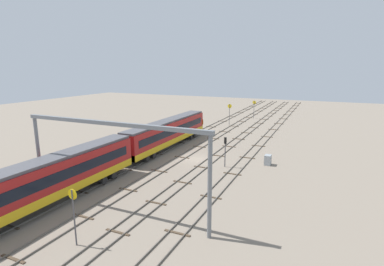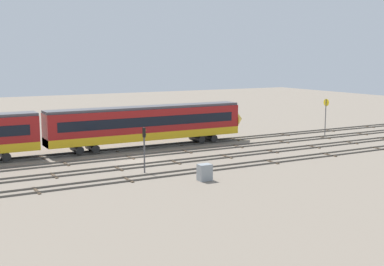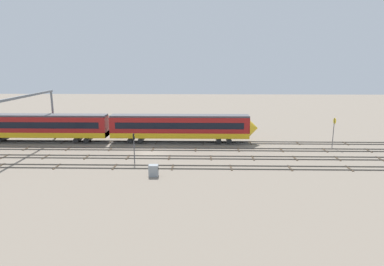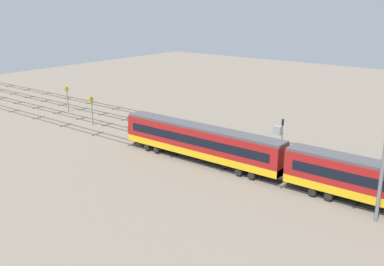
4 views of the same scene
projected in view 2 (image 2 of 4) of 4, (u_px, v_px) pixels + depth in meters
name	position (u px, v px, depth m)	size (l,w,h in m)	color
ground_plane	(138.00, 161.00, 52.92)	(189.74, 189.74, 0.00)	gray
track_near_foreground	(168.00, 174.00, 46.87)	(173.74, 2.40, 0.16)	#59544C
track_second_near	(147.00, 165.00, 50.90)	(173.74, 2.40, 0.16)	#59544C
track_middle	(130.00, 157.00, 54.92)	(173.74, 2.40, 0.16)	#59544C
track_with_train	(115.00, 150.00, 58.95)	(173.74, 2.40, 0.16)	#59544C
speed_sign_distant_end	(326.00, 111.00, 70.06)	(0.14, 1.01, 5.03)	#4C4C51
signal_light_trackside_approach	(144.00, 143.00, 47.31)	(0.31, 0.32, 4.26)	#4C4C51
relay_cabinet	(205.00, 172.00, 44.65)	(1.18, 0.87, 1.46)	gray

